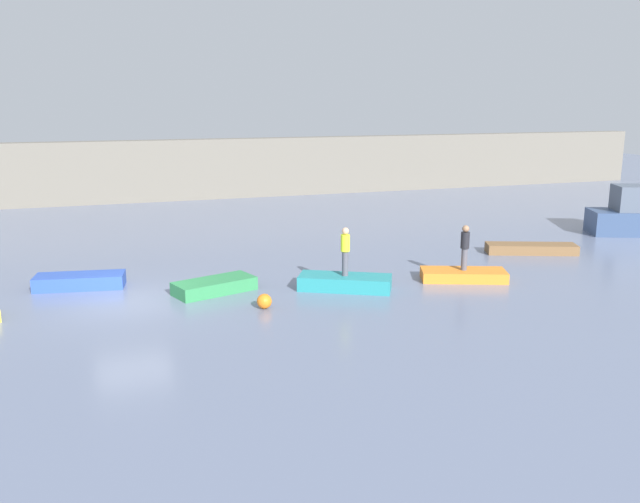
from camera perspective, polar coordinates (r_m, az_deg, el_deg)
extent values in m
plane|color=slate|center=(23.13, -15.88, -4.26)|extent=(120.00, 120.00, 0.00)
cube|color=#666056|center=(45.07, -17.50, 6.45)|extent=(80.00, 1.20, 3.95)
cube|color=#4C5666|center=(36.53, 25.00, 4.15)|extent=(2.09, 2.09, 1.25)
cube|color=#2B4CAD|center=(25.46, -19.76, -2.39)|extent=(3.22, 1.58, 0.50)
cube|color=#2D7F47|center=(23.71, -8.97, -2.92)|extent=(3.05, 2.04, 0.46)
cube|color=teal|center=(23.77, 2.14, -2.66)|extent=(3.42, 2.55, 0.51)
cube|color=orange|center=(25.55, 12.11, -1.97)|extent=(3.35, 2.26, 0.39)
cube|color=brown|center=(30.66, 17.54, 0.24)|extent=(3.97, 2.32, 0.42)
cylinder|color=#4C4C56|center=(25.40, 12.17, -0.64)|extent=(0.22, 0.22, 0.83)
cylinder|color=black|center=(25.24, 12.25, 0.95)|extent=(0.32, 0.32, 0.60)
sphere|color=#936B4C|center=(25.16, 12.30, 1.91)|extent=(0.26, 0.26, 0.26)
cylinder|color=#4C4C56|center=(23.59, 2.15, -1.02)|extent=(0.22, 0.22, 0.89)
cylinder|color=#D8F226|center=(23.42, 2.17, 0.74)|extent=(0.32, 0.32, 0.59)
sphere|color=tan|center=(23.33, 2.18, 1.75)|extent=(0.25, 0.25, 0.25)
sphere|color=orange|center=(21.73, -4.76, -4.24)|extent=(0.49, 0.49, 0.49)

